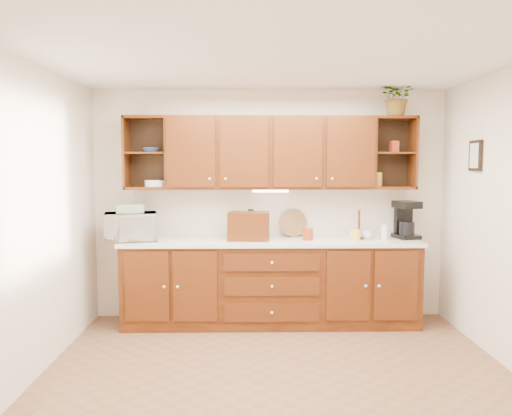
{
  "coord_description": "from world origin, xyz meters",
  "views": [
    {
      "loc": [
        -0.25,
        -3.96,
        1.77
      ],
      "look_at": [
        -0.17,
        1.15,
        1.32
      ],
      "focal_mm": 35.0,
      "sensor_mm": 36.0,
      "label": 1
    }
  ],
  "objects_px": {
    "microwave": "(131,227)",
    "potted_plant": "(398,97)",
    "coffee_maker": "(406,220)",
    "bread_box": "(249,226)"
  },
  "relations": [
    {
      "from": "microwave",
      "to": "coffee_maker",
      "type": "xyz_separation_m",
      "value": [
        3.04,
        0.13,
        0.05
      ]
    },
    {
      "from": "microwave",
      "to": "coffee_maker",
      "type": "relative_size",
      "value": 1.31
    },
    {
      "from": "coffee_maker",
      "to": "potted_plant",
      "type": "xyz_separation_m",
      "value": [
        -0.13,
        -0.04,
        1.35
      ]
    },
    {
      "from": "bread_box",
      "to": "potted_plant",
      "type": "height_order",
      "value": "potted_plant"
    },
    {
      "from": "microwave",
      "to": "potted_plant",
      "type": "bearing_deg",
      "value": -11.23
    },
    {
      "from": "microwave",
      "to": "bread_box",
      "type": "bearing_deg",
      "value": -12.79
    },
    {
      "from": "coffee_maker",
      "to": "potted_plant",
      "type": "bearing_deg",
      "value": -175.12
    },
    {
      "from": "potted_plant",
      "to": "microwave",
      "type": "bearing_deg",
      "value": -178.2
    },
    {
      "from": "microwave",
      "to": "coffee_maker",
      "type": "bearing_deg",
      "value": -10.53
    },
    {
      "from": "microwave",
      "to": "coffee_maker",
      "type": "distance_m",
      "value": 3.04
    }
  ]
}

